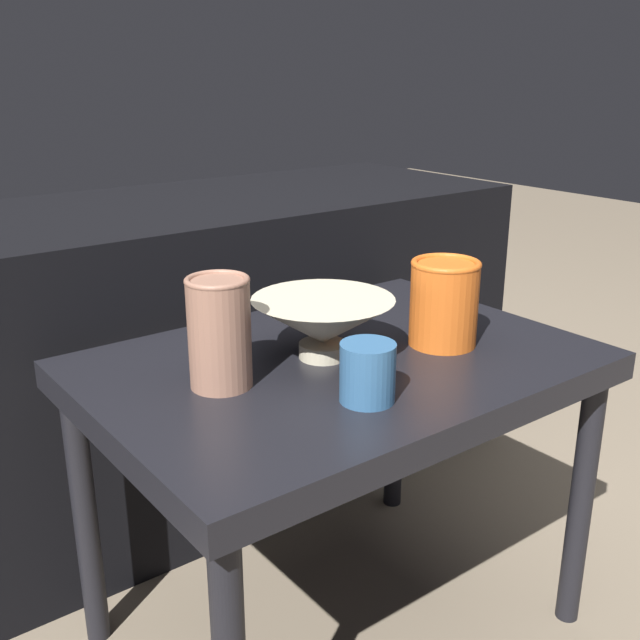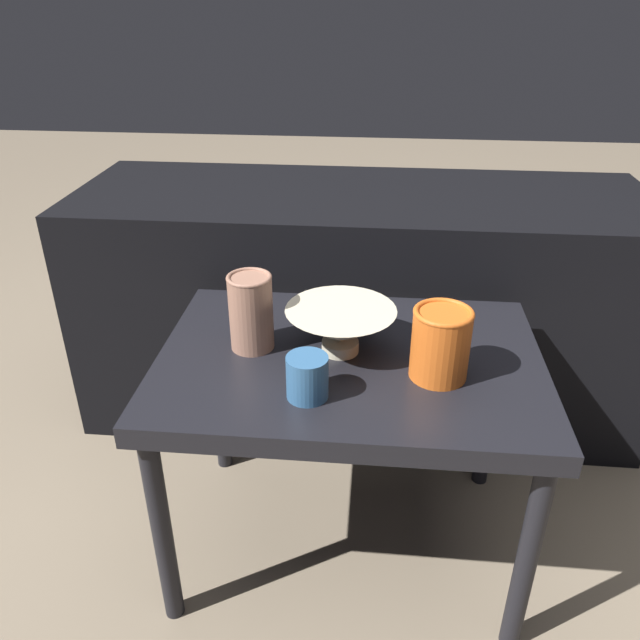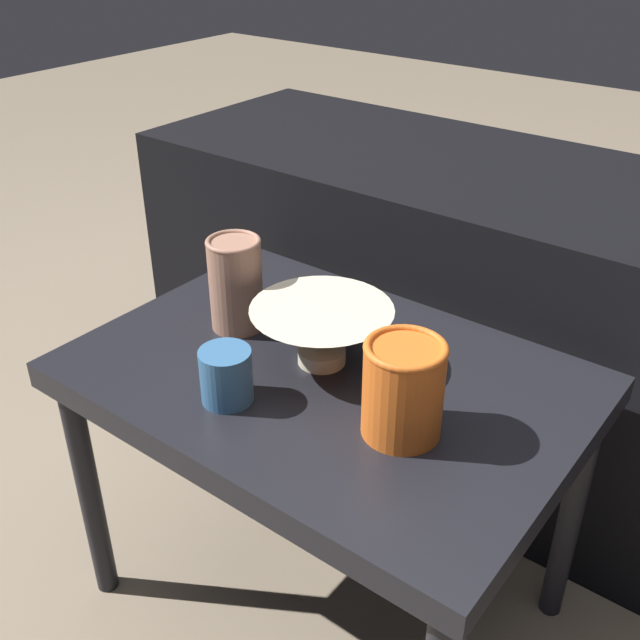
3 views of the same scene
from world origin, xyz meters
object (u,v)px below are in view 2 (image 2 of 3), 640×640
(cup, at_px, (307,377))
(vase_textured_left, at_px, (251,311))
(bowl, at_px, (341,326))
(vase_colorful_right, at_px, (441,343))

(cup, bearing_deg, vase_textured_left, 128.81)
(bowl, xyz_separation_m, cup, (-0.04, -0.15, -0.02))
(bowl, distance_m, vase_textured_left, 0.17)
(vase_textured_left, distance_m, cup, 0.20)
(bowl, bearing_deg, vase_colorful_right, -20.41)
(vase_colorful_right, relative_size, cup, 1.71)
(cup, bearing_deg, vase_colorful_right, 20.79)
(vase_textured_left, bearing_deg, bowl, -0.59)
(bowl, bearing_deg, vase_textured_left, 179.41)
(bowl, height_order, vase_textured_left, vase_textured_left)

